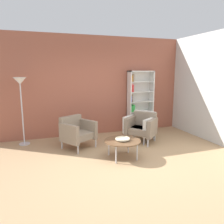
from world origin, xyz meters
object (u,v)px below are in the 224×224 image
object	(u,v)px
floor_lamp_torchiere	(20,89)
armchair_spare_guest	(142,127)
bookshelf_tall	(138,102)
decorative_bowl	(123,139)
armchair_near_window	(141,125)
armchair_corner_red	(77,131)
coffee_table_low	(123,142)

from	to	relation	value
floor_lamp_torchiere	armchair_spare_guest	bearing A→B (deg)	-14.71
bookshelf_tall	decorative_bowl	distance (m)	2.33
floor_lamp_torchiere	armchair_near_window	bearing A→B (deg)	-11.88
armchair_corner_red	armchair_near_window	size ratio (longest dim) A/B	1.00
bookshelf_tall	floor_lamp_torchiere	distance (m)	3.42
coffee_table_low	armchair_near_window	world-z (taller)	armchair_near_window
bookshelf_tall	floor_lamp_torchiere	bearing A→B (deg)	-176.41
armchair_spare_guest	armchair_near_window	xyz separation A→B (m)	(0.04, 0.15, 0.00)
bookshelf_tall	armchair_spare_guest	distance (m)	1.18
armchair_spare_guest	armchair_corner_red	world-z (taller)	same
decorative_bowl	coffee_table_low	bearing A→B (deg)	0.00
armchair_spare_guest	armchair_near_window	world-z (taller)	same
armchair_near_window	floor_lamp_torchiere	distance (m)	3.29
armchair_near_window	armchair_spare_guest	bearing A→B (deg)	-49.40
decorative_bowl	armchair_near_window	world-z (taller)	armchair_near_window
armchair_near_window	floor_lamp_torchiere	world-z (taller)	floor_lamp_torchiere
armchair_near_window	floor_lamp_torchiere	xyz separation A→B (m)	(-3.05, 0.64, 1.03)
coffee_table_low	decorative_bowl	size ratio (longest dim) A/B	2.50
armchair_near_window	coffee_table_low	bearing A→B (deg)	-77.08
coffee_table_low	armchair_near_window	xyz separation A→B (m)	(0.95, 1.04, 0.04)
armchair_spare_guest	armchair_near_window	bearing A→B (deg)	122.43
armchair_corner_red	armchair_near_window	world-z (taller)	same
decorative_bowl	armchair_corner_red	size ratio (longest dim) A/B	0.34
armchair_spare_guest	coffee_table_low	bearing A→B (deg)	-88.47
decorative_bowl	armchair_corner_red	world-z (taller)	armchair_corner_red
decorative_bowl	armchair_spare_guest	xyz separation A→B (m)	(0.91, 0.89, -0.02)
decorative_bowl	armchair_near_window	xyz separation A→B (m)	(0.95, 1.04, -0.02)
bookshelf_tall	coffee_table_low	distance (m)	2.35
bookshelf_tall	coffee_table_low	bearing A→B (deg)	-124.02
bookshelf_tall	armchair_spare_guest	bearing A→B (deg)	-109.85
armchair_corner_red	armchair_near_window	xyz separation A→B (m)	(1.79, 0.05, 0.00)
bookshelf_tall	armchair_corner_red	bearing A→B (deg)	-156.86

